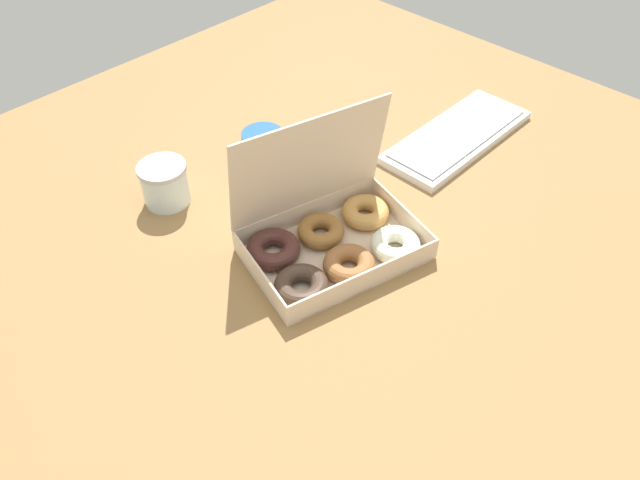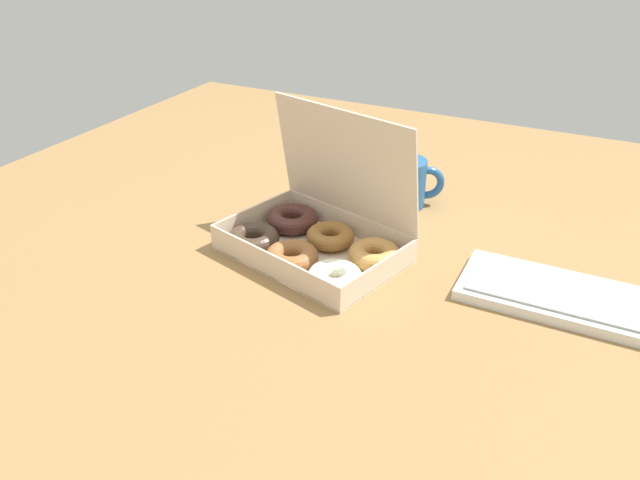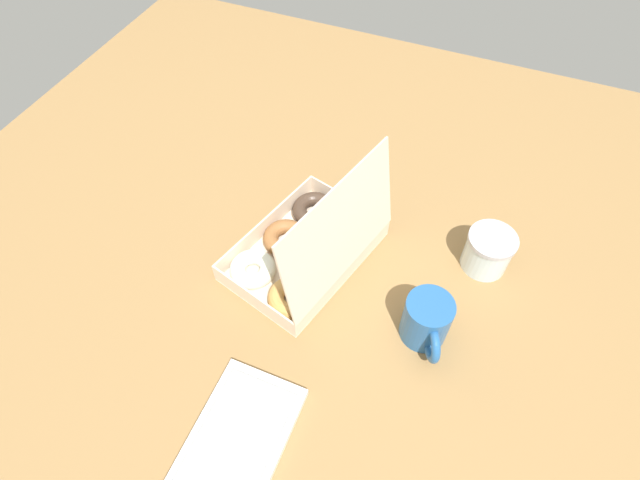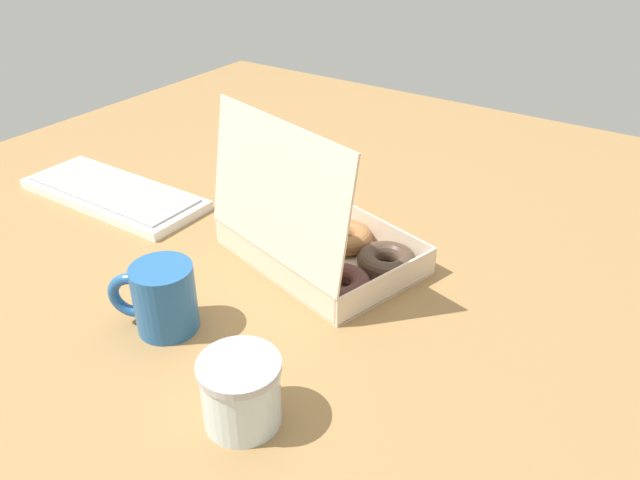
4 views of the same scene
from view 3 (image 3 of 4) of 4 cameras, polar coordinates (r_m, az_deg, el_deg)
ground_plane at (r=104.64cm, az=-1.97°, el=-3.50°), size 180.00×180.00×2.00cm
donut_box at (r=102.65cm, az=-1.36°, el=-0.93°), size 36.10×29.09×25.96cm
coffee_mug at (r=93.52cm, az=12.12°, el=-9.04°), size 12.18×8.79×10.13cm
glass_jar at (r=106.27cm, az=18.64°, el=-1.22°), size 9.77×9.77×8.83cm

